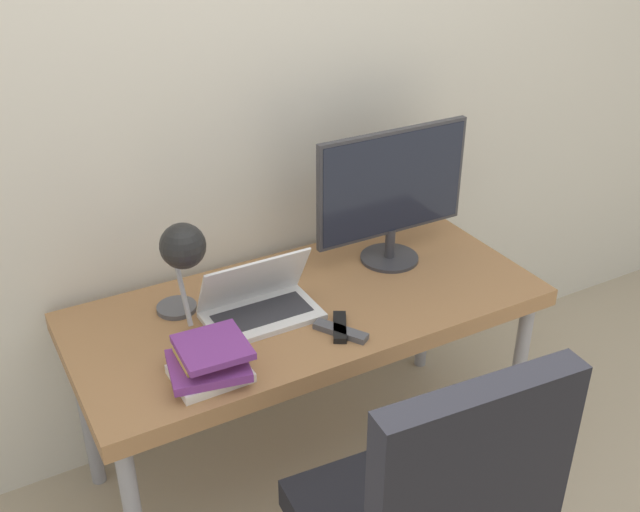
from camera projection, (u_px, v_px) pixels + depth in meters
name	position (u px, v px, depth m)	size (l,w,h in m)	color
wall_back	(248.00, 91.00, 2.47)	(8.00, 0.05, 2.60)	beige
desk	(308.00, 317.00, 2.48)	(1.54, 0.69, 0.70)	#996B42
laptop	(259.00, 304.00, 2.35)	(0.36, 0.21, 0.21)	silver
monitor	(392.00, 190.00, 2.56)	(0.58, 0.21, 0.49)	#333338
desk_lamp	(182.00, 253.00, 2.19)	(0.14, 0.26, 0.36)	#4C4C51
book_stack	(210.00, 361.00, 2.08)	(0.25, 0.23, 0.11)	silver
tv_remote	(340.00, 327.00, 2.30)	(0.11, 0.15, 0.02)	black
media_remote	(340.00, 331.00, 2.28)	(0.12, 0.17, 0.02)	#4C4C51
game_controller	(213.00, 363.00, 2.12)	(0.13, 0.11, 0.04)	black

